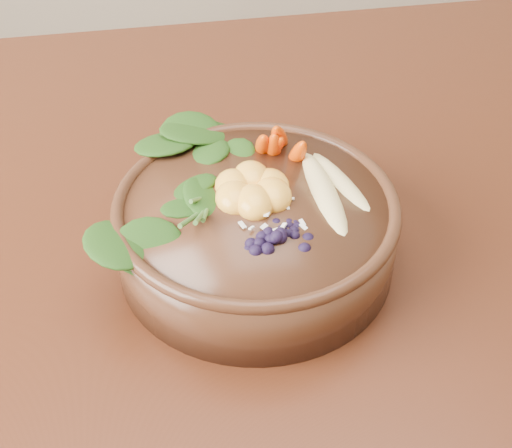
{
  "coord_description": "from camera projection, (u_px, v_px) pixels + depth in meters",
  "views": [
    {
      "loc": [
        -0.24,
        -0.54,
        1.22
      ],
      "look_at": [
        -0.15,
        -0.06,
        0.79
      ],
      "focal_mm": 50.0,
      "sensor_mm": 36.0,
      "label": 1
    }
  ],
  "objects": [
    {
      "name": "coconut_flakes",
      "position": [
        264.0,
        212.0,
        0.62
      ],
      "size": [
        0.09,
        0.07,
        0.01
      ],
      "primitive_type": null,
      "rotation": [
        0.0,
        0.0,
        0.11
      ],
      "color": "white",
      "rests_on": "stoneware_bowl"
    },
    {
      "name": "blueberry_pile",
      "position": [
        278.0,
        225.0,
        0.58
      ],
      "size": [
        0.13,
        0.1,
        0.04
      ],
      "primitive_type": null,
      "rotation": [
        0.0,
        0.0,
        0.11
      ],
      "color": "black",
      "rests_on": "stoneware_bowl"
    },
    {
      "name": "kale_heap",
      "position": [
        198.0,
        159.0,
        0.65
      ],
      "size": [
        0.18,
        0.17,
        0.04
      ],
      "primitive_type": null,
      "rotation": [
        0.0,
        0.0,
        0.11
      ],
      "color": "#1D450E",
      "rests_on": "stoneware_bowl"
    },
    {
      "name": "banana_halves",
      "position": [
        333.0,
        175.0,
        0.64
      ],
      "size": [
        0.06,
        0.15,
        0.02
      ],
      "rotation": [
        0.0,
        0.0,
        0.11
      ],
      "color": "#E0CC84",
      "rests_on": "stoneware_bowl"
    },
    {
      "name": "stoneware_bowl",
      "position": [
        256.0,
        232.0,
        0.65
      ],
      "size": [
        0.28,
        0.28,
        0.07
      ],
      "primitive_type": "cylinder",
      "rotation": [
        0.0,
        0.0,
        0.11
      ],
      "color": "#462716",
      "rests_on": "dining_table"
    },
    {
      "name": "dining_table",
      "position": [
        379.0,
        263.0,
        0.81
      ],
      "size": [
        1.6,
        0.9,
        0.75
      ],
      "color": "#331C0C",
      "rests_on": "ground"
    },
    {
      "name": "carrot_cluster",
      "position": [
        282.0,
        121.0,
        0.67
      ],
      "size": [
        0.06,
        0.06,
        0.07
      ],
      "primitive_type": null,
      "rotation": [
        0.0,
        0.0,
        0.11
      ],
      "color": "#D83700",
      "rests_on": "stoneware_bowl"
    },
    {
      "name": "mandarin_cluster",
      "position": [
        253.0,
        180.0,
        0.63
      ],
      "size": [
        0.08,
        0.09,
        0.03
      ],
      "primitive_type": null,
      "rotation": [
        0.0,
        0.0,
        0.11
      ],
      "color": "#F7A932",
      "rests_on": "stoneware_bowl"
    }
  ]
}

